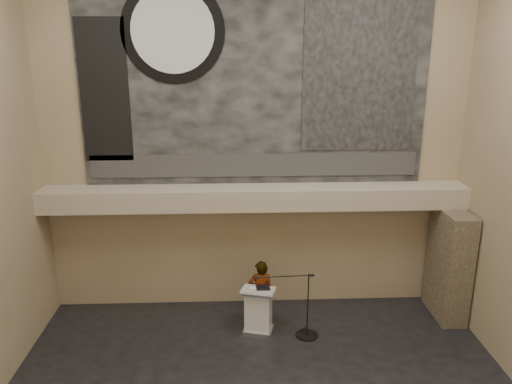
{
  "coord_description": "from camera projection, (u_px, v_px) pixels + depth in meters",
  "views": [
    {
      "loc": [
        -0.45,
        -7.63,
        6.46
      ],
      "look_at": [
        0.0,
        3.2,
        3.2
      ],
      "focal_mm": 35.0,
      "sensor_mm": 36.0,
      "label": 1
    }
  ],
  "objects": [
    {
      "name": "soffit",
      "position": [
        255.0,
        197.0,
        11.77
      ],
      "size": [
        10.0,
        0.8,
        0.5
      ],
      "primitive_type": "cube",
      "color": "tan",
      "rests_on": "wall_back"
    },
    {
      "name": "stone_pier",
      "position": [
        449.0,
        264.0,
        11.99
      ],
      "size": [
        0.6,
        1.4,
        2.7
      ],
      "primitive_type": "cube",
      "color": "#44392A",
      "rests_on": "floor"
    },
    {
      "name": "banner_brick_print",
      "position": [
        104.0,
        91.0,
        11.25
      ],
      "size": [
        1.1,
        0.02,
        3.2
      ],
      "primitive_type": "cube",
      "color": "black",
      "rests_on": "banner"
    },
    {
      "name": "banner",
      "position": [
        255.0,
        77.0,
        11.33
      ],
      "size": [
        8.0,
        0.05,
        5.0
      ],
      "primitive_type": "cube",
      "color": "black",
      "rests_on": "wall_back"
    },
    {
      "name": "banner_clock_face",
      "position": [
        173.0,
        31.0,
        10.92
      ],
      "size": [
        1.84,
        0.02,
        1.84
      ],
      "primitive_type": "cylinder",
      "rotation": [
        1.57,
        0.0,
        0.0
      ],
      "color": "silver",
      "rests_on": "banner"
    },
    {
      "name": "wall_back",
      "position": [
        255.0,
        140.0,
        11.78
      ],
      "size": [
        10.0,
        0.02,
        8.5
      ],
      "primitive_type": "cube",
      "color": "#8A7957",
      "rests_on": "floor"
    },
    {
      "name": "wall_front",
      "position": [
        292.0,
        321.0,
        4.13
      ],
      "size": [
        10.0,
        0.02,
        8.5
      ],
      "primitive_type": "cube",
      "color": "#8A7957",
      "rests_on": "floor"
    },
    {
      "name": "sprinkler_left",
      "position": [
        188.0,
        210.0,
        11.74
      ],
      "size": [
        0.04,
        0.04,
        0.06
      ],
      "primitive_type": "cylinder",
      "color": "#B2893D",
      "rests_on": "soffit"
    },
    {
      "name": "banner_text_strip",
      "position": [
        255.0,
        165.0,
        11.89
      ],
      "size": [
        7.76,
        0.02,
        0.55
      ],
      "primitive_type": "cube",
      "color": "#2B2B2B",
      "rests_on": "banner"
    },
    {
      "name": "banner_clock_rim",
      "position": [
        173.0,
        31.0,
        10.94
      ],
      "size": [
        2.3,
        0.02,
        2.3
      ],
      "primitive_type": "cylinder",
      "rotation": [
        1.57,
        0.0,
        0.0
      ],
      "color": "black",
      "rests_on": "banner"
    },
    {
      "name": "speaker_person",
      "position": [
        261.0,
        293.0,
        11.73
      ],
      "size": [
        0.6,
        0.4,
        1.62
      ],
      "primitive_type": "imported",
      "rotation": [
        0.0,
        0.0,
        3.17
      ],
      "color": "white",
      "rests_on": "floor"
    },
    {
      "name": "binder",
      "position": [
        263.0,
        288.0,
        11.31
      ],
      "size": [
        0.32,
        0.26,
        0.04
      ],
      "primitive_type": "cube",
      "rotation": [
        0.0,
        0.0,
        0.06
      ],
      "color": "black",
      "rests_on": "lectern"
    },
    {
      "name": "mic_stand",
      "position": [
        305.0,
        326.0,
        11.38
      ],
      "size": [
        1.49,
        0.52,
        1.57
      ],
      "rotation": [
        0.0,
        0.0,
        0.06
      ],
      "color": "black",
      "rests_on": "floor"
    },
    {
      "name": "sprinkler_right",
      "position": [
        335.0,
        208.0,
        11.88
      ],
      "size": [
        0.04,
        0.04,
        0.06
      ],
      "primitive_type": "cylinder",
      "color": "#B2893D",
      "rests_on": "soffit"
    },
    {
      "name": "banner_building_print",
      "position": [
        360.0,
        72.0,
        11.36
      ],
      "size": [
        2.6,
        0.02,
        3.6
      ],
      "primitive_type": "cube",
      "color": "black",
      "rests_on": "banner"
    },
    {
      "name": "lectern",
      "position": [
        258.0,
        310.0,
        11.47
      ],
      "size": [
        0.85,
        0.69,
        1.14
      ],
      "rotation": [
        0.0,
        0.0,
        -0.25
      ],
      "color": "silver",
      "rests_on": "floor"
    },
    {
      "name": "papers",
      "position": [
        256.0,
        290.0,
        11.25
      ],
      "size": [
        0.26,
        0.33,
        0.0
      ],
      "primitive_type": "cube",
      "rotation": [
        0.0,
        0.0,
        0.12
      ],
      "color": "white",
      "rests_on": "lectern"
    }
  ]
}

